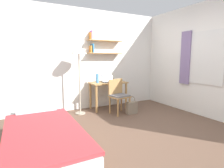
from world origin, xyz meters
name	(u,v)px	position (x,y,z in m)	size (l,w,h in m)	color
ground_plane	(134,134)	(0.00, 0.00, 0.00)	(5.28, 5.28, 0.00)	brown
wall_back	(91,60)	(0.01, 2.02, 1.31)	(4.40, 0.27, 2.60)	white
wall_right	(210,60)	(2.02, 0.02, 1.30)	(0.10, 4.40, 2.60)	white
bed	(43,143)	(-1.53, -0.15, 0.24)	(0.88, 2.03, 0.54)	#B2844C
desk	(108,88)	(0.34, 1.70, 0.57)	(0.95, 0.51, 0.71)	#B2844C
desk_chair	(118,94)	(0.38, 1.22, 0.47)	(0.49, 0.45, 0.84)	#B2844C
standing_lamp	(79,53)	(-0.47, 1.59, 1.46)	(0.38, 0.38, 1.66)	#B2A893
laptop	(108,80)	(0.34, 1.72, 0.76)	(0.33, 0.21, 0.19)	#2D2D33
water_bottle	(97,78)	(0.04, 1.71, 0.83)	(0.07, 0.07, 0.23)	#4C99DB
book_stack	(118,80)	(0.63, 1.68, 0.75)	(0.20, 0.25, 0.07)	#333338
handbag	(132,107)	(0.64, 1.03, 0.15)	(0.27, 0.13, 0.43)	gray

